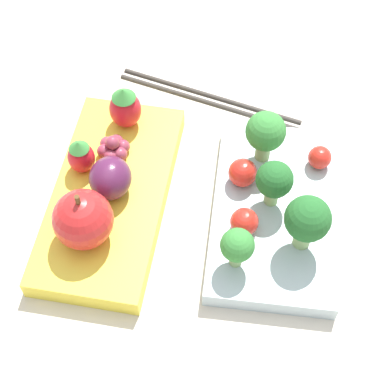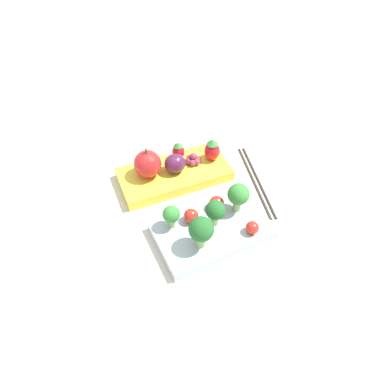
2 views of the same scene
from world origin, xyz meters
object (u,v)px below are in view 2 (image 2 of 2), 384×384
(plum, at_px, (175,163))
(bento_box_fruit, at_px, (175,174))
(cherry_tomato_2, at_px, (252,228))
(chopsticks_pair, at_px, (256,180))
(apple, at_px, (148,164))
(strawberry_1, at_px, (178,151))
(broccoli_floret_1, at_px, (238,195))
(grape_cluster, at_px, (193,159))
(cherry_tomato_0, at_px, (191,216))
(broccoli_floret_3, at_px, (171,215))
(bento_box_savoury, at_px, (212,230))
(cherry_tomato_1, at_px, (217,203))
(broccoli_floret_0, at_px, (201,230))
(strawberry_0, at_px, (212,150))
(broccoli_floret_2, at_px, (215,211))

(plum, bearing_deg, bento_box_fruit, -66.61)
(cherry_tomato_2, xyz_separation_m, chopsticks_pair, (-0.08, -0.13, -0.03))
(apple, xyz_separation_m, strawberry_1, (-0.07, -0.03, -0.01))
(broccoli_floret_1, height_order, grape_cluster, broccoli_floret_1)
(strawberry_1, xyz_separation_m, chopsticks_pair, (-0.14, 0.10, -0.04))
(cherry_tomato_0, height_order, plum, plum)
(broccoli_floret_3, height_order, chopsticks_pair, broccoli_floret_3)
(bento_box_savoury, xyz_separation_m, strawberry_1, (-0.00, -0.19, 0.03))
(cherry_tomato_1, bearing_deg, grape_cluster, -90.88)
(bento_box_savoury, bearing_deg, broccoli_floret_0, 40.90)
(broccoli_floret_0, xyz_separation_m, chopsticks_pair, (-0.17, -0.12, -0.06))
(broccoli_floret_0, height_order, cherry_tomato_1, broccoli_floret_0)
(broccoli_floret_1, relative_size, strawberry_1, 1.47)
(bento_box_fruit, height_order, broccoli_floret_1, broccoli_floret_1)
(strawberry_0, xyz_separation_m, strawberry_1, (0.07, -0.03, -0.00))
(broccoli_floret_0, xyz_separation_m, plum, (-0.02, -0.19, -0.02))
(bento_box_savoury, xyz_separation_m, cherry_tomato_2, (-0.06, 0.03, 0.02))
(broccoli_floret_0, bearing_deg, apple, -78.82)
(broccoli_floret_1, distance_m, strawberry_0, 0.14)
(broccoli_floret_1, height_order, cherry_tomato_2, broccoli_floret_1)
(cherry_tomato_1, bearing_deg, strawberry_0, -108.40)
(strawberry_1, bearing_deg, grape_cluster, 134.89)
(plum, xyz_separation_m, grape_cluster, (-0.04, -0.01, -0.01))
(grape_cluster, bearing_deg, cherry_tomato_2, 99.80)
(bento_box_savoury, distance_m, cherry_tomato_0, 0.05)
(strawberry_0, distance_m, grape_cluster, 0.04)
(bento_box_fruit, bearing_deg, broccoli_floret_3, 70.60)
(broccoli_floret_1, bearing_deg, apple, -48.03)
(broccoli_floret_1, distance_m, plum, 0.15)
(cherry_tomato_0, bearing_deg, grape_cluster, -111.31)
(cherry_tomato_1, distance_m, strawberry_0, 0.14)
(strawberry_1, distance_m, plum, 0.04)
(cherry_tomato_2, bearing_deg, bento_box_fruit, -67.84)
(strawberry_0, bearing_deg, bento_box_fruit, 4.61)
(bento_box_fruit, xyz_separation_m, cherry_tomato_2, (-0.08, 0.19, 0.02))
(broccoli_floret_2, height_order, cherry_tomato_2, broccoli_floret_2)
(grape_cluster, bearing_deg, broccoli_floret_1, 102.38)
(cherry_tomato_1, xyz_separation_m, grape_cluster, (-0.00, -0.13, -0.00))
(cherry_tomato_1, xyz_separation_m, strawberry_0, (-0.04, -0.13, 0.01))
(bento_box_fruit, distance_m, broccoli_floret_2, 0.16)
(chopsticks_pair, bearing_deg, apple, -18.81)
(broccoli_floret_2, relative_size, strawberry_1, 1.32)
(bento_box_savoury, distance_m, plum, 0.16)
(bento_box_savoury, bearing_deg, broccoli_floret_2, -135.28)
(bento_box_fruit, xyz_separation_m, broccoli_floret_0, (0.01, 0.19, 0.05))
(cherry_tomato_0, bearing_deg, strawberry_0, -124.41)
(broccoli_floret_2, height_order, grape_cluster, broccoli_floret_2)
(cherry_tomato_1, relative_size, strawberry_0, 0.56)
(broccoli_floret_1, xyz_separation_m, plum, (0.07, -0.13, -0.02))
(strawberry_1, bearing_deg, cherry_tomato_0, 79.32)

